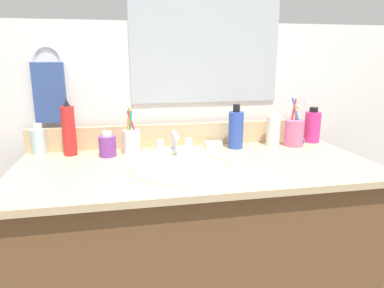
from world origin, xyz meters
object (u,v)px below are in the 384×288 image
Objects in this scene: bottle_spray_red at (69,130)px; soap_bar at (213,145)px; faucet at (174,145)px; cup_pink at (294,132)px; cup_white_ceramic at (131,141)px; bottle_cream_purple at (107,145)px; hand_towel at (50,93)px; bottle_lotion_white at (273,130)px; bottle_gel_clear at (39,141)px; bottle_soap_pink at (312,126)px; bottle_shampoo_blue at (236,129)px.

bottle_spray_red is 0.54m from soap_bar.
faucet is at bearing -169.08° from soap_bar.
bottle_spray_red is 3.23× the size of soap_bar.
cup_white_ceramic is at bearing 179.22° from cup_pink.
bottle_spray_red is 1.21× the size of cup_white_ceramic.
bottle_cream_purple reaches higher than soap_bar.
hand_towel is 0.87m from bottle_lotion_white.
bottle_spray_red is at bearing 162.28° from bottle_cream_purple.
cup_white_ceramic is at bearing -8.75° from bottle_gel_clear.
bottle_cream_purple reaches higher than faucet.
bottle_spray_red is 1.41× the size of bottle_soap_pink.
bottle_gel_clear is 0.98m from cup_pink.
bottle_shampoo_blue reaches higher than bottle_soap_pink.
cup_pink reaches higher than bottle_lotion_white.
hand_towel is 1.27× the size of bottle_shampoo_blue.
bottle_lotion_white is at bearing 3.02° from bottle_cream_purple.
cup_pink is at bearing -3.51° from bottle_gel_clear.
hand_towel is 0.18m from bottle_gel_clear.
bottle_spray_red reaches higher than bottle_cream_purple.
cup_white_ceramic is (0.09, 0.02, 0.01)m from bottle_cream_purple.
cup_white_ceramic reaches higher than bottle_soap_pink.
bottle_soap_pink is 0.86× the size of cup_white_ceramic.
bottle_shampoo_blue is 0.40m from cup_white_ceramic.
hand_towel is 0.30m from bottle_cream_purple.
hand_towel reaches higher than cup_pink.
cup_pink reaches higher than cup_white_ceramic.
bottle_cream_purple is 0.54× the size of cup_white_ceramic.
cup_pink is at bearing -15.53° from bottle_lotion_white.
soap_bar is at bearing 10.92° from faucet.
hand_towel is 1.07× the size of bottle_spray_red.
bottle_spray_red is 0.23m from cup_white_ceramic.
bottle_shampoo_blue is 1.01× the size of cup_white_ceramic.
bottle_cream_purple is 0.47× the size of cup_pink.
bottle_gel_clear is 1.80× the size of soap_bar.
cup_white_ceramic is (0.22, -0.02, -0.04)m from bottle_spray_red.
bottle_soap_pink reaches higher than soap_bar.
bottle_cream_purple is at bearing -166.39° from cup_white_ceramic.
bottle_shampoo_blue is at bearing -176.15° from bottle_lotion_white.
bottle_soap_pink is 0.12m from cup_pink.
bottle_soap_pink is (0.59, 0.04, 0.04)m from faucet.
bottle_soap_pink reaches higher than faucet.
bottle_gel_clear reaches higher than soap_bar.
bottle_lotion_white reaches higher than bottle_cream_purple.
bottle_soap_pink is at bearing 7.39° from bottle_lotion_white.
cup_pink reaches higher than bottle_soap_pink.
soap_bar is at bearing -7.55° from hand_towel.
bottle_spray_red is 0.87m from cup_pink.
hand_towel is 1.91× the size of bottle_gel_clear.
bottle_cream_purple is at bearing -17.72° from bottle_spray_red.
cup_white_ceramic is (-0.56, -0.01, -0.02)m from bottle_lotion_white.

